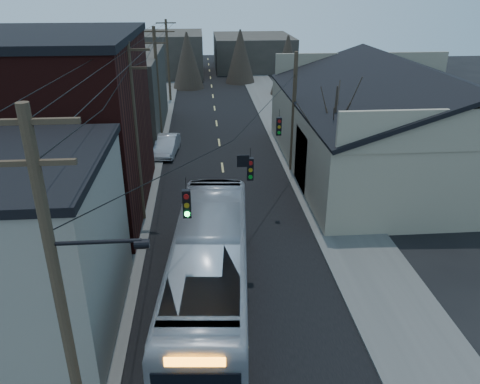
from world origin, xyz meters
name	(u,v)px	position (x,y,z in m)	size (l,w,h in m)	color
road_surface	(220,150)	(0.00, 30.00, 0.01)	(9.00, 110.00, 0.02)	black
sidewalk_left	(141,152)	(-6.50, 30.00, 0.06)	(4.00, 110.00, 0.12)	#474744
sidewalk_right	(298,147)	(6.50, 30.00, 0.06)	(4.00, 110.00, 0.12)	#474744
building_clapboard	(2,252)	(-9.00, 9.00, 3.50)	(8.00, 8.00, 7.00)	gray
building_brick	(52,129)	(-10.00, 20.00, 5.00)	(10.00, 12.00, 10.00)	black
building_left_far	(111,94)	(-9.50, 36.00, 3.50)	(9.00, 14.00, 7.00)	#302C26
warehouse	(401,133)	(13.00, 25.00, 2.70)	(16.16, 20.60, 7.73)	gray
building_far_left	(169,54)	(-6.00, 65.00, 3.00)	(10.00, 12.00, 6.00)	#302C26
building_far_right	(253,52)	(7.00, 70.00, 2.50)	(12.00, 14.00, 5.00)	#302C26
bare_tree	(333,145)	(6.50, 20.00, 3.60)	(0.40, 0.40, 7.20)	black
utility_lines	(176,110)	(-3.11, 24.14, 4.95)	(11.24, 45.28, 10.50)	#382B1E
bus	(210,270)	(-1.29, 9.74, 1.79)	(3.01, 12.89, 3.59)	#A9ADB5
parked_car	(167,145)	(-4.30, 29.41, 0.75)	(1.58, 4.52, 1.49)	#9C9EA4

